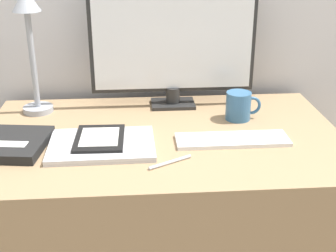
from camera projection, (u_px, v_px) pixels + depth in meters
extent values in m
cube|color=#997A56|center=(163.00, 234.00, 1.61)|extent=(1.12, 0.70, 0.75)
cube|color=#262626|center=(173.00, 104.00, 1.70)|extent=(0.16, 0.11, 0.01)
cylinder|color=#262626|center=(173.00, 95.00, 1.68)|extent=(0.05, 0.05, 0.06)
cube|color=#262626|center=(173.00, 38.00, 1.61)|extent=(0.58, 0.01, 0.38)
cube|color=white|center=(173.00, 38.00, 1.60)|extent=(0.55, 0.01, 0.36)
cube|color=silver|center=(232.00, 140.00, 1.41)|extent=(0.34, 0.10, 0.01)
cube|color=silver|center=(233.00, 138.00, 1.40)|extent=(0.32, 0.08, 0.00)
cube|color=#BCBCC1|center=(102.00, 146.00, 1.37)|extent=(0.31, 0.23, 0.01)
cube|color=silver|center=(102.00, 144.00, 1.37)|extent=(0.31, 0.23, 0.01)
cube|color=black|center=(100.00, 138.00, 1.38)|extent=(0.15, 0.19, 0.01)
cube|color=silver|center=(100.00, 137.00, 1.38)|extent=(0.11, 0.14, 0.00)
cylinder|color=#999EA8|center=(38.00, 109.00, 1.64)|extent=(0.10, 0.10, 0.02)
cylinder|color=#999EA8|center=(33.00, 61.00, 1.57)|extent=(0.02, 0.02, 0.33)
cube|color=black|center=(11.00, 144.00, 1.36)|extent=(0.23, 0.24, 0.03)
cube|color=silver|center=(8.00, 144.00, 1.33)|extent=(0.11, 0.05, 0.00)
cylinder|color=#336089|center=(238.00, 106.00, 1.56)|extent=(0.08, 0.08, 0.09)
torus|color=#336089|center=(252.00, 106.00, 1.56)|extent=(0.06, 0.01, 0.06)
cylinder|color=silver|center=(170.00, 162.00, 1.28)|extent=(0.12, 0.07, 0.01)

